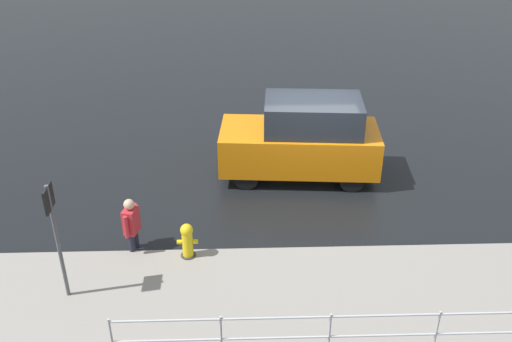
# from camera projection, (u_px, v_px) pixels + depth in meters

# --- Properties ---
(ground_plane) EXTENTS (60.00, 60.00, 0.00)m
(ground_plane) POSITION_uv_depth(u_px,v_px,m) (310.00, 185.00, 14.18)
(ground_plane) COLOR black
(kerb_strip) EXTENTS (24.00, 3.20, 0.04)m
(kerb_strip) POSITION_uv_depth(u_px,v_px,m) (336.00, 300.00, 10.51)
(kerb_strip) COLOR gray
(kerb_strip) RESTS_ON ground
(moving_hatchback) EXTENTS (4.02, 1.99, 2.06)m
(moving_hatchback) POSITION_uv_depth(u_px,v_px,m) (303.00, 139.00, 14.13)
(moving_hatchback) COLOR orange
(moving_hatchback) RESTS_ON ground
(fire_hydrant) EXTENTS (0.42, 0.31, 0.80)m
(fire_hydrant) POSITION_uv_depth(u_px,v_px,m) (187.00, 241.00, 11.46)
(fire_hydrant) COLOR gold
(fire_hydrant) RESTS_ON ground
(pedestrian) EXTENTS (0.32, 0.55, 1.22)m
(pedestrian) POSITION_uv_depth(u_px,v_px,m) (131.00, 222.00, 11.55)
(pedestrian) COLOR #B2262D
(pedestrian) RESTS_ON ground
(metal_railing) EXTENTS (8.53, 0.04, 1.05)m
(metal_railing) POSITION_uv_depth(u_px,v_px,m) (384.00, 329.00, 8.92)
(metal_railing) COLOR #B7BABF
(metal_railing) RESTS_ON ground
(sign_post) EXTENTS (0.07, 0.44, 2.40)m
(sign_post) POSITION_uv_depth(u_px,v_px,m) (55.00, 226.00, 9.87)
(sign_post) COLOR #4C4C51
(sign_post) RESTS_ON ground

